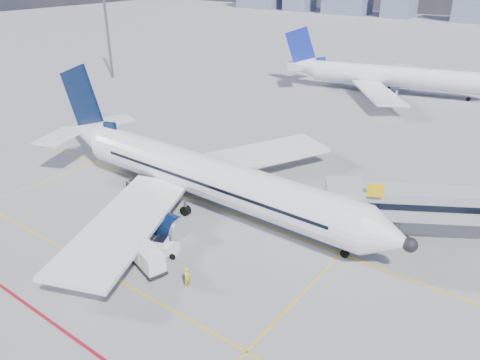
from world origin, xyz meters
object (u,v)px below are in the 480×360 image
object	(u,v)px
second_aircraft	(384,76)
baggage_tug	(164,247)
ramp_worker	(187,277)
main_aircraft	(198,174)
belt_loader	(138,188)
cargo_dolly	(148,258)

from	to	relation	value
second_aircraft	baggage_tug	world-z (taller)	second_aircraft
ramp_worker	main_aircraft	bearing A→B (deg)	34.48
main_aircraft	baggage_tug	bearing A→B (deg)	-65.49
baggage_tug	belt_loader	size ratio (longest dim) A/B	0.45
main_aircraft	belt_loader	world-z (taller)	main_aircraft
belt_loader	second_aircraft	bearing A→B (deg)	106.83
belt_loader	ramp_worker	bearing A→B (deg)	-7.76
cargo_dolly	belt_loader	bearing A→B (deg)	157.67
main_aircraft	cargo_dolly	size ratio (longest dim) A/B	11.14
baggage_tug	cargo_dolly	size ratio (longest dim) A/B	0.65
second_aircraft	cargo_dolly	world-z (taller)	second_aircraft
ramp_worker	belt_loader	bearing A→B (deg)	56.78
baggage_tug	ramp_worker	bearing A→B (deg)	-47.64
second_aircraft	ramp_worker	distance (m)	66.55
main_aircraft	second_aircraft	distance (m)	54.60
belt_loader	ramp_worker	world-z (taller)	belt_loader
belt_loader	main_aircraft	bearing A→B (deg)	42.44
main_aircraft	ramp_worker	xyz separation A→B (m)	(8.67, -11.19, -2.32)
cargo_dolly	ramp_worker	world-z (taller)	cargo_dolly
main_aircraft	baggage_tug	distance (m)	10.20
cargo_dolly	ramp_worker	distance (m)	4.19
second_aircraft	ramp_worker	size ratio (longest dim) A/B	22.22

